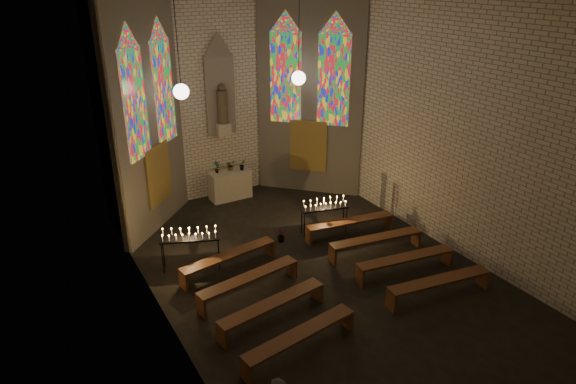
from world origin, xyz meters
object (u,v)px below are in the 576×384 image
object	(u,v)px
votive_stand_left	(189,236)
votive_stand_right	(325,206)
altar	(230,185)
aisle_flower_pot	(281,235)

from	to	relation	value
votive_stand_left	votive_stand_right	size ratio (longest dim) A/B	1.07
altar	aisle_flower_pot	distance (m)	3.57
aisle_flower_pot	votive_stand_right	distance (m)	1.57
aisle_flower_pot	votive_stand_left	size ratio (longest dim) A/B	0.25
votive_stand_right	votive_stand_left	bearing A→B (deg)	-167.11
aisle_flower_pot	votive_stand_left	bearing A→B (deg)	-178.31
aisle_flower_pot	votive_stand_right	xyz separation A→B (m)	(1.39, -0.17, 0.70)
altar	votive_stand_left	world-z (taller)	votive_stand_left
aisle_flower_pot	votive_stand_left	distance (m)	2.87
altar	aisle_flower_pot	xyz separation A→B (m)	(0.01, -3.56, -0.30)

